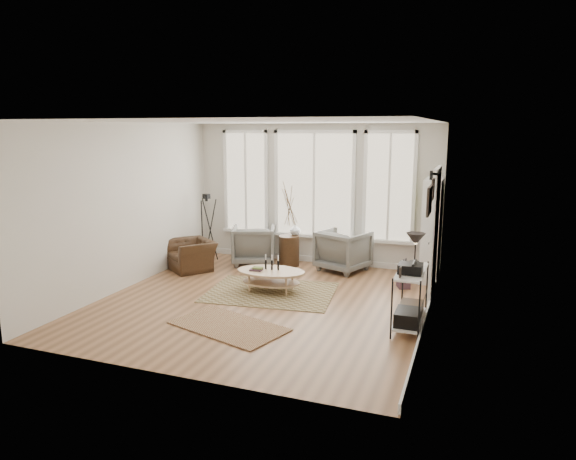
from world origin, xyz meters
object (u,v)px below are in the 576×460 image
at_px(coffee_table, 271,275).
at_px(armchair_left, 254,245).
at_px(bookcase, 432,230).
at_px(low_shelf, 410,292).
at_px(accent_chair, 191,255).
at_px(armchair_right, 343,250).
at_px(side_table, 289,225).

bearing_deg(coffee_table, armchair_left, 122.45).
xyz_separation_m(bookcase, coffee_table, (-2.53, -1.70, -0.66)).
xyz_separation_m(bookcase, low_shelf, (-0.06, -2.52, -0.44)).
height_order(low_shelf, coffee_table, low_shelf).
bearing_deg(accent_chair, armchair_right, 55.42).
xyz_separation_m(armchair_left, accent_chair, (-0.99, -0.86, -0.11)).
bearing_deg(armchair_right, coffee_table, 85.53).
bearing_deg(low_shelf, armchair_left, 145.01).
bearing_deg(accent_chair, armchair_left, 77.35).
height_order(coffee_table, side_table, side_table).
xyz_separation_m(bookcase, armchair_left, (-3.58, -0.06, -0.55)).
bearing_deg(accent_chair, coffee_table, 15.51).
bearing_deg(coffee_table, accent_chair, 159.06).
distance_m(bookcase, low_shelf, 2.56).
height_order(coffee_table, armchair_left, armchair_left).
distance_m(armchair_right, side_table, 1.22).
xyz_separation_m(armchair_right, side_table, (-1.14, -0.05, 0.44)).
bearing_deg(armchair_right, low_shelf, 143.21).
height_order(bookcase, coffee_table, bookcase).
bearing_deg(low_shelf, bookcase, 88.72).
bearing_deg(bookcase, armchair_left, -179.09).
bearing_deg(coffee_table, armchair_right, 64.36).
xyz_separation_m(side_table, accent_chair, (-1.75, -0.94, -0.55)).
bearing_deg(accent_chair, side_table, 64.77).
bearing_deg(bookcase, low_shelf, -91.28).
distance_m(coffee_table, side_table, 1.83).
xyz_separation_m(bookcase, armchair_right, (-1.68, 0.08, -0.55)).
height_order(low_shelf, side_table, side_table).
distance_m(side_table, accent_chair, 2.07).
distance_m(low_shelf, coffee_table, 2.62).
bearing_deg(bookcase, accent_chair, -168.64).
xyz_separation_m(bookcase, accent_chair, (-4.57, -0.92, -0.66)).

